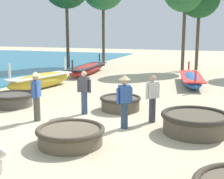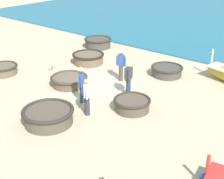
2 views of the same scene
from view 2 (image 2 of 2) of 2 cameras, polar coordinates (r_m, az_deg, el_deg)
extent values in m
plane|color=#C6B793|center=(15.40, -2.77, 0.71)|extent=(80.00, 80.00, 0.00)
cylinder|color=brown|center=(18.35, -4.36, 5.60)|extent=(1.72, 1.72, 0.54)
torus|color=#28231E|center=(18.27, -4.39, 6.40)|extent=(1.86, 1.86, 0.14)
cylinder|color=#4C473F|center=(21.37, -2.59, 8.45)|extent=(1.70, 1.70, 0.57)
torus|color=#332D26|center=(21.29, -2.61, 9.19)|extent=(1.84, 1.84, 0.14)
cylinder|color=brown|center=(17.74, -19.35, 3.38)|extent=(1.48, 1.48, 0.44)
torus|color=#332D26|center=(17.67, -19.45, 4.04)|extent=(1.60, 1.60, 0.12)
cylinder|color=brown|center=(15.51, -7.83, 1.52)|extent=(1.70, 1.70, 0.41)
torus|color=#42382B|center=(15.44, -7.87, 2.22)|extent=(1.84, 1.84, 0.14)
cylinder|color=#4C473F|center=(16.78, 9.97, 3.27)|extent=(1.56, 1.56, 0.46)
torus|color=#332D26|center=(16.70, 10.02, 4.00)|extent=(1.69, 1.69, 0.13)
cylinder|color=brown|center=(12.30, -11.55, -4.93)|extent=(1.87, 1.87, 0.54)
torus|color=#332D26|center=(12.18, -11.66, -3.82)|extent=(2.02, 2.02, 0.15)
cylinder|color=brown|center=(13.04, 3.67, -2.84)|extent=(1.45, 1.45, 0.46)
torus|color=#332D26|center=(12.94, 3.70, -1.94)|extent=(1.57, 1.57, 0.12)
cylinder|color=red|center=(9.21, 17.16, -12.79)|extent=(0.10, 0.10, 0.53)
cylinder|color=silver|center=(17.02, 17.87, 5.90)|extent=(0.10, 0.10, 0.72)
cylinder|color=#2D425B|center=(14.25, 3.00, 0.48)|extent=(0.22, 0.22, 0.82)
cube|color=#3D3D42|center=(13.99, 3.06, 3.02)|extent=(0.35, 0.23, 0.54)
sphere|color=#DBB28E|center=(13.85, 3.09, 4.48)|extent=(0.20, 0.20, 0.20)
cylinder|color=#3D3D42|center=(14.18, 3.57, 3.09)|extent=(0.09, 0.09, 0.48)
cylinder|color=#3D3D42|center=(13.84, 2.52, 2.56)|extent=(0.09, 0.09, 0.48)
cylinder|color=#4C473D|center=(15.82, 1.64, 3.03)|extent=(0.22, 0.22, 0.82)
cube|color=#33569E|center=(15.59, 1.67, 5.35)|extent=(0.28, 0.38, 0.54)
sphere|color=tan|center=(15.46, 1.69, 6.68)|extent=(0.20, 0.20, 0.20)
cylinder|color=#33569E|center=(15.51, 2.40, 5.05)|extent=(0.09, 0.09, 0.48)
cylinder|color=#33569E|center=(15.70, 0.95, 5.31)|extent=(0.09, 0.09, 0.48)
cone|color=#D1BC84|center=(15.42, 1.69, 7.14)|extent=(0.36, 0.36, 0.14)
cylinder|color=#2D425B|center=(13.64, -5.47, -0.78)|extent=(0.22, 0.22, 0.82)
cube|color=#33569E|center=(13.36, -5.59, 1.86)|extent=(0.40, 0.39, 0.54)
sphere|color=tan|center=(13.22, -5.65, 3.38)|extent=(0.20, 0.20, 0.20)
cylinder|color=#33569E|center=(13.58, -5.50, 2.02)|extent=(0.09, 0.09, 0.48)
cylinder|color=#33569E|center=(13.18, -5.65, 1.29)|extent=(0.09, 0.09, 0.48)
cone|color=#D1BC84|center=(13.17, -5.68, 3.90)|extent=(0.36, 0.36, 0.14)
cylinder|color=#383842|center=(12.62, -4.59, -2.95)|extent=(0.22, 0.22, 0.82)
cube|color=silver|center=(12.32, -4.70, -0.15)|extent=(0.40, 0.40, 0.54)
sphere|color=tan|center=(12.17, -4.76, 1.48)|extent=(0.20, 0.20, 0.20)
cylinder|color=silver|center=(12.14, -4.67, -0.80)|extent=(0.09, 0.09, 0.48)
cylinder|color=silver|center=(12.54, -4.71, 0.07)|extent=(0.09, 0.09, 0.48)
ellipsoid|color=beige|center=(17.42, -10.75, 4.59)|extent=(0.55, 0.41, 0.22)
sphere|color=beige|center=(17.19, -11.09, 4.52)|extent=(0.18, 0.18, 0.18)
cylinder|color=beige|center=(17.62, -10.46, 5.05)|extent=(0.20, 0.13, 0.16)
cylinder|color=beige|center=(17.33, -10.71, 3.60)|extent=(0.06, 0.06, 0.28)
cylinder|color=beige|center=(17.38, -11.13, 3.63)|extent=(0.06, 0.06, 0.28)
cylinder|color=beige|center=(17.64, -10.25, 4.02)|extent=(0.06, 0.06, 0.28)
cylinder|color=beige|center=(17.69, -10.67, 4.05)|extent=(0.06, 0.06, 0.28)
camera|label=1|loc=(18.93, -32.26, 11.11)|focal=50.00mm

